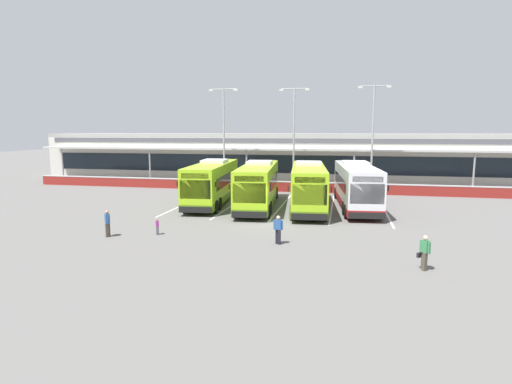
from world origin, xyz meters
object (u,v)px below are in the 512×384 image
Objects in this scene: coach_bus_centre at (308,187)px; lamp_post_west at (224,131)px; pedestrian_near_bin at (107,222)px; pedestrian_with_handbag at (424,252)px; coach_bus_left_centre at (258,186)px; lamp_post_east at (373,131)px; lamp_post_centre at (294,131)px; coach_bus_right_centre at (356,186)px; pedestrian_in_dark_coat at (278,229)px; coach_bus_leftmost at (213,183)px; pedestrian_child at (157,226)px.

lamp_post_west is at bearing 133.78° from coach_bus_centre.
coach_bus_centre is 16.13m from pedestrian_near_bin.
coach_bus_centre is 7.62× the size of pedestrian_with_handbag.
coach_bus_left_centre is 13.53m from pedestrian_near_bin.
lamp_post_east is at bearing 53.74° from pedestrian_near_bin.
coach_bus_left_centre reaches higher than pedestrian_with_handbag.
coach_bus_centre is at bearing 47.01° from pedestrian_near_bin.
lamp_post_east is at bearing -7.44° from lamp_post_centre.
coach_bus_right_centre is 1.12× the size of lamp_post_east.
pedestrian_in_dark_coat is at bearing -105.96° from lamp_post_east.
coach_bus_centre is 1.12× the size of lamp_post_centre.
pedestrian_in_dark_coat is (-7.19, 2.94, 0.02)m from pedestrian_with_handbag.
lamp_post_east is at bearing 35.51° from coach_bus_leftmost.
pedestrian_near_bin is 0.15× the size of lamp_post_west.
coach_bus_centre is at bearing 114.56° from pedestrian_with_handbag.
pedestrian_child is (-14.76, 3.47, -0.32)m from pedestrian_with_handbag.
coach_bus_right_centre is 12.28× the size of pedestrian_child.
coach_bus_right_centre is 10.77m from lamp_post_east.
lamp_post_centre is 1.00× the size of lamp_post_east.
pedestrian_in_dark_coat is at bearing -72.76° from coach_bus_left_centre.
lamp_post_west reaches higher than pedestrian_in_dark_coat.
pedestrian_in_dark_coat is at bearing -57.28° from coach_bus_leftmost.
lamp_post_centre reaches higher than coach_bus_centre.
coach_bus_left_centre is at bearing -131.67° from lamp_post_east.
lamp_post_east reaches higher than pedestrian_near_bin.
coach_bus_centre is at bearing 52.29° from pedestrian_child.
coach_bus_left_centre is 15.36m from lamp_post_east.
pedestrian_with_handbag is at bearing -88.00° from lamp_post_east.
pedestrian_near_bin is 23.20m from lamp_post_west.
pedestrian_with_handbag is 17.63m from pedestrian_near_bin.
coach_bus_leftmost is 7.62× the size of pedestrian_in_dark_coat.
coach_bus_centre is (8.45, -0.81, 0.00)m from coach_bus_leftmost.
lamp_post_east reaches higher than pedestrian_child.
coach_bus_centre is at bearing 1.83° from coach_bus_left_centre.
coach_bus_left_centre is at bearing 59.63° from pedestrian_near_bin.
pedestrian_child is 0.09× the size of lamp_post_centre.
pedestrian_in_dark_coat is 24.64m from lamp_post_west.
coach_bus_right_centre is at bearing 70.05° from pedestrian_in_dark_coat.
lamp_post_west is at bearing -171.53° from lamp_post_centre.
coach_bus_right_centre is at bearing 1.92° from coach_bus_leftmost.
lamp_post_centre and lamp_post_east have the same top height.
coach_bus_left_centre is at bearing -170.38° from coach_bus_right_centre.
coach_bus_leftmost is 14.35m from pedestrian_in_dark_coat.
lamp_post_west is at bearing 88.35° from pedestrian_near_bin.
coach_bus_right_centre is 1.12× the size of lamp_post_west.
lamp_post_west is at bearing 145.95° from coach_bus_right_centre.
coach_bus_leftmost reaches higher than pedestrian_in_dark_coat.
pedestrian_with_handbag is at bearing -52.87° from coach_bus_left_centre.
pedestrian_with_handbag and pedestrian_near_bin have the same top height.
pedestrian_near_bin is at bearing -138.71° from coach_bus_right_centre.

